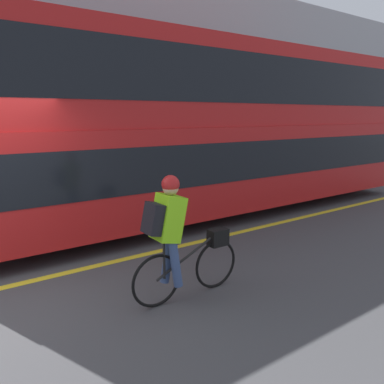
% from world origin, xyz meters
% --- Properties ---
extents(bus, '(11.01, 2.50, 3.74)m').
position_xyz_m(bus, '(5.15, 1.71, 2.07)').
color(bus, black).
rests_on(bus, ground_plane).
extents(cyclist_on_bike, '(1.56, 0.32, 1.59)m').
position_xyz_m(cyclist_on_bike, '(2.01, -1.39, 0.86)').
color(cyclist_on_bike, black).
rests_on(cyclist_on_bike, ground_plane).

